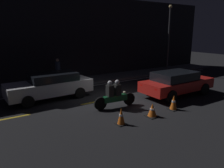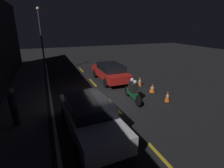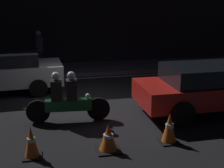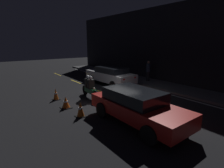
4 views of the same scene
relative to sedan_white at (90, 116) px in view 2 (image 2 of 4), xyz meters
The scene contains 15 objects.
ground_plane 3.58m from the sedan_white, 32.49° to the right, with size 56.00×56.00×0.00m, color black.
raised_curb 4.15m from the sedan_white, 43.90° to the left, with size 28.00×2.37×0.15m.
lane_dash_b 3.26m from the sedan_white, 143.67° to the right, with size 2.00×0.14×0.01m.
lane_dash_c 2.81m from the sedan_white, 43.94° to the right, with size 2.00×0.14×0.01m.
lane_dash_d 6.76m from the sedan_white, 16.23° to the right, with size 2.00×0.14×0.01m.
lane_dash_e 11.13m from the sedan_white, ahead, with size 2.00×0.14×0.01m.
lane_solid_kerb 3.35m from the sedan_white, 25.44° to the left, with size 25.20×0.14×0.01m.
sedan_white is the anchor object (origin of this frame).
taxi_red 7.19m from the sedan_white, 27.41° to the right, with size 4.52×1.93×1.42m.
motorcycle 3.83m from the sedan_white, 55.39° to the right, with size 2.25×0.41×1.39m.
traffic_cone_near 5.17m from the sedan_white, 75.22° to the right, with size 0.40×0.40×0.69m.
traffic_cone_mid 5.85m from the sedan_white, 59.66° to the right, with size 0.52×0.52×0.61m.
traffic_cone_far 6.62m from the sedan_white, 48.12° to the right, with size 0.44×0.44×0.72m.
pedestrian 3.26m from the sedan_white, 63.71° to the left, with size 0.34×0.34×1.71m.
street_lamp 11.02m from the sedan_white, ahead, with size 0.28×0.28×5.76m.
Camera 2 is at (-9.24, 3.35, 4.31)m, focal length 28.00 mm.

